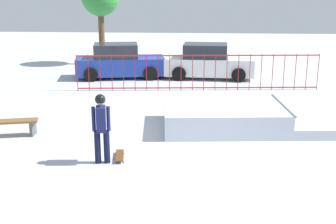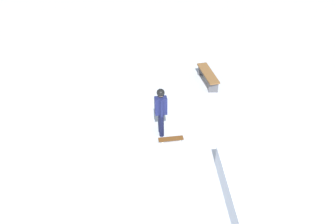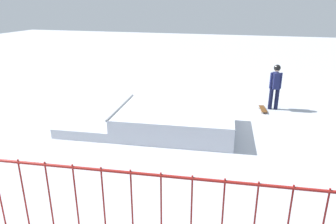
{
  "view_description": "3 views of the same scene",
  "coord_description": "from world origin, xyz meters",
  "px_view_note": "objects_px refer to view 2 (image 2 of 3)",
  "views": [
    {
      "loc": [
        0.0,
        -12.11,
        4.15
      ],
      "look_at": [
        -0.79,
        -0.55,
        0.9
      ],
      "focal_mm": 47.73,
      "sensor_mm": 36.0,
      "label": 1
    },
    {
      "loc": [
        6.92,
        -1.84,
        7.73
      ],
      "look_at": [
        -2.12,
        -1.83,
        1.0
      ],
      "focal_mm": 39.2,
      "sensor_mm": 36.0,
      "label": 2
    },
    {
      "loc": [
        -1.43,
        10.05,
        3.93
      ],
      "look_at": [
        1.05,
        0.98,
        0.6
      ],
      "focal_mm": 33.58,
      "sensor_mm": 36.0,
      "label": 3
    }
  ],
  "objects_px": {
    "skate_ramp": "(286,217)",
    "skater": "(161,109)",
    "skateboard": "(171,139)",
    "park_bench": "(208,75)"
  },
  "relations": [
    {
      "from": "skate_ramp",
      "to": "skater",
      "type": "distance_m",
      "value": 4.77
    },
    {
      "from": "skater",
      "to": "skateboard",
      "type": "bearing_deg",
      "value": 121.31
    },
    {
      "from": "skater",
      "to": "park_bench",
      "type": "bearing_deg",
      "value": -129.65
    },
    {
      "from": "skate_ramp",
      "to": "park_bench",
      "type": "relative_size",
      "value": 3.4
    },
    {
      "from": "skate_ramp",
      "to": "skateboard",
      "type": "distance_m",
      "value": 4.25
    },
    {
      "from": "skater",
      "to": "park_bench",
      "type": "height_order",
      "value": "skater"
    },
    {
      "from": "skater",
      "to": "skateboard",
      "type": "height_order",
      "value": "skater"
    },
    {
      "from": "skate_ramp",
      "to": "skater",
      "type": "relative_size",
      "value": 3.25
    },
    {
      "from": "skate_ramp",
      "to": "park_bench",
      "type": "xyz_separation_m",
      "value": [
        -6.64,
        -1.32,
        0.04
      ]
    },
    {
      "from": "skate_ramp",
      "to": "skateboard",
      "type": "xyz_separation_m",
      "value": [
        -3.2,
        -2.79,
        -0.24
      ]
    }
  ]
}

